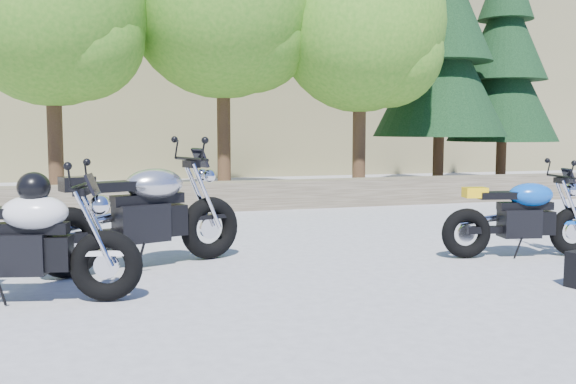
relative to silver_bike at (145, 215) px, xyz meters
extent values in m
plane|color=gray|center=(1.33, -1.05, -0.55)|extent=(90.00, 90.00, 0.00)
cube|color=brown|center=(1.33, 4.45, -0.30)|extent=(22.00, 0.55, 0.50)
cube|color=brown|center=(4.33, 26.95, 6.95)|extent=(80.00, 30.00, 15.00)
cylinder|color=#382314|center=(-1.17, 6.15, 0.96)|extent=(0.28, 0.28, 3.02)
sphere|color=#33781A|center=(-1.17, 6.15, 3.23)|extent=(3.67, 3.67, 3.67)
sphere|color=#33781A|center=(-0.67, 5.85, 2.58)|extent=(2.38, 2.38, 2.38)
cylinder|color=#382314|center=(2.13, 6.55, 1.13)|extent=(0.28, 0.28, 3.36)
sphere|color=#33781A|center=(2.63, 6.25, 2.93)|extent=(2.64, 2.64, 2.64)
cylinder|color=#382314|center=(4.93, 5.95, 0.91)|extent=(0.28, 0.28, 2.91)
sphere|color=#33781A|center=(4.93, 5.95, 3.09)|extent=(3.54, 3.54, 3.54)
sphere|color=#33781A|center=(5.43, 5.65, 2.47)|extent=(2.29, 2.29, 2.29)
cylinder|color=#382314|center=(7.53, 7.15, 0.53)|extent=(0.26, 0.26, 2.16)
cone|color=black|center=(7.53, 7.15, 2.33)|extent=(3.17, 3.17, 3.24)
cone|color=black|center=(7.53, 7.15, 3.91)|extent=(2.45, 2.45, 2.88)
cylinder|color=#382314|center=(9.73, 7.75, 0.41)|extent=(0.26, 0.26, 1.92)
cone|color=black|center=(9.73, 7.75, 2.01)|extent=(2.82, 2.82, 2.88)
cone|color=black|center=(9.73, 7.75, 3.42)|extent=(2.18, 2.18, 2.56)
torus|color=black|center=(0.72, 0.25, -0.20)|extent=(0.71, 0.39, 0.69)
torus|color=black|center=(-0.75, -0.26, -0.20)|extent=(0.71, 0.39, 0.69)
cylinder|color=silver|center=(0.72, 0.25, -0.20)|extent=(0.24, 0.12, 0.24)
cylinder|color=silver|center=(-0.75, -0.26, -0.20)|extent=(0.24, 0.12, 0.24)
cube|color=black|center=(-0.04, -0.01, -0.07)|extent=(0.60, 0.48, 0.39)
cube|color=black|center=(0.04, 0.01, 0.16)|extent=(0.77, 0.41, 0.11)
ellipsoid|color=#B7B7BC|center=(0.11, 0.04, 0.31)|extent=(0.72, 0.60, 0.33)
cube|color=black|center=(-0.34, -0.12, 0.31)|extent=(0.59, 0.40, 0.10)
cube|color=black|center=(-0.65, -0.23, 0.36)|extent=(0.36, 0.30, 0.14)
cylinder|color=black|center=(0.51, 0.18, 0.56)|extent=(0.27, 0.68, 0.03)
sphere|color=silver|center=(0.68, 0.24, 0.38)|extent=(0.19, 0.19, 0.19)
torus|color=black|center=(-0.41, -1.24, -0.25)|extent=(0.62, 0.28, 0.60)
cylinder|color=silver|center=(-0.41, -1.24, -0.25)|extent=(0.21, 0.08, 0.21)
cube|color=black|center=(-1.09, -1.09, -0.14)|extent=(0.50, 0.38, 0.34)
cube|color=black|center=(-1.02, -1.10, 0.07)|extent=(0.68, 0.29, 0.09)
ellipsoid|color=silver|center=(-0.96, -1.12, 0.20)|extent=(0.61, 0.48, 0.29)
cylinder|color=black|center=(-0.59, -1.20, 0.42)|extent=(0.17, 0.61, 0.03)
sphere|color=silver|center=(-0.45, -1.23, 0.26)|extent=(0.17, 0.17, 0.17)
ellipsoid|color=black|center=(-0.96, -1.12, 0.41)|extent=(0.32, 0.33, 0.25)
torus|color=black|center=(4.69, -0.77, -0.27)|extent=(0.58, 0.24, 0.56)
torus|color=black|center=(3.45, -0.54, -0.27)|extent=(0.58, 0.24, 0.56)
cylinder|color=silver|center=(4.69, -0.77, -0.27)|extent=(0.20, 0.07, 0.19)
cylinder|color=silver|center=(3.45, -0.54, -0.27)|extent=(0.20, 0.07, 0.19)
cube|color=black|center=(4.05, -0.65, -0.16)|extent=(0.46, 0.34, 0.32)
cube|color=black|center=(4.11, -0.66, 0.03)|extent=(0.63, 0.25, 0.09)
ellipsoid|color=#0B47AD|center=(4.17, -0.67, 0.15)|extent=(0.56, 0.43, 0.27)
cube|color=black|center=(3.80, -0.60, 0.15)|extent=(0.47, 0.27, 0.08)
cube|color=yellow|center=(3.54, -0.55, 0.19)|extent=(0.27, 0.22, 0.11)
cylinder|color=black|center=(4.52, -0.73, 0.35)|extent=(0.13, 0.57, 0.03)
sphere|color=silver|center=(4.66, -0.76, 0.20)|extent=(0.16, 0.16, 0.16)
camera|label=1|loc=(-0.48, -6.69, 0.88)|focal=40.00mm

